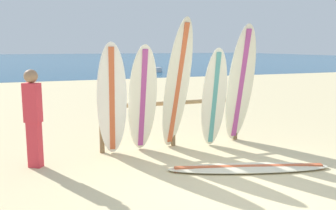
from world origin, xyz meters
The scene contains 11 objects.
ground_plane centered at (0.00, 0.00, 0.00)m, with size 120.00×120.00×0.00m, color beige.
ocean_water centered at (0.00, 58.00, 0.00)m, with size 120.00×80.00×0.01m, color navy.
surfboard_rack centered at (-0.08, 2.67, 0.67)m, with size 2.98×0.09×1.03m.
surfboard_leaning_far_left centered at (-1.38, 2.38, 1.04)m, with size 0.61×0.62×2.08m.
surfboard_leaning_left centered at (-0.80, 2.40, 1.02)m, with size 0.59×0.71×2.04m.
surfboard_leaning_center_left centered at (-0.13, 2.36, 1.26)m, with size 0.65×0.81×2.53m.
surfboard_leaning_center centered at (0.60, 2.24, 0.99)m, with size 0.57×0.60×1.98m.
surfboard_leaning_center_right centered at (1.28, 2.39, 1.22)m, with size 0.62×0.69×2.43m.
surfboard_lying_on_sand centered at (0.53, 0.86, 0.04)m, with size 2.69×1.26×0.08m.
beachgoer_standing centered at (-2.71, 2.24, 0.90)m, with size 0.31×0.28×1.63m.
small_boat_offshore centered at (6.20, 24.41, 0.26)m, with size 1.49×3.18×0.71m.
Camera 1 is at (-2.71, -4.02, 1.99)m, focal length 39.05 mm.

